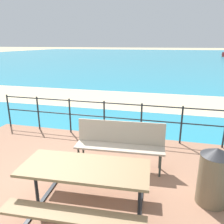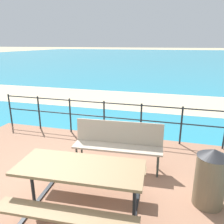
# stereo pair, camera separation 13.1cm
# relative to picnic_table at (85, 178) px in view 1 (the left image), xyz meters

# --- Properties ---
(ground_plane) EXTENTS (240.00, 240.00, 0.00)m
(ground_plane) POSITION_rel_picnic_table_xyz_m (-0.56, 0.40, -0.67)
(ground_plane) COLOR tan
(patio_paving) EXTENTS (6.40, 5.20, 0.06)m
(patio_paving) POSITION_rel_picnic_table_xyz_m (-0.56, 0.40, -0.64)
(patio_paving) COLOR #996B51
(patio_paving) RESTS_ON ground
(sea_water) EXTENTS (90.00, 90.00, 0.01)m
(sea_water) POSITION_rel_picnic_table_xyz_m (-0.56, 40.40, -0.66)
(sea_water) COLOR teal
(sea_water) RESTS_ON ground
(beach_strip) EXTENTS (54.02, 3.67, 0.01)m
(beach_strip) POSITION_rel_picnic_table_xyz_m (-0.56, 7.14, -0.66)
(beach_strip) COLOR beige
(beach_strip) RESTS_ON ground
(picnic_table) EXTENTS (1.86, 1.51, 0.79)m
(picnic_table) POSITION_rel_picnic_table_xyz_m (0.00, 0.00, 0.00)
(picnic_table) COLOR #8C704C
(picnic_table) RESTS_ON patio_paving
(park_bench) EXTENTS (1.76, 0.53, 0.94)m
(park_bench) POSITION_rel_picnic_table_xyz_m (0.19, 1.43, -0.04)
(park_bench) COLOR tan
(park_bench) RESTS_ON patio_paving
(railing_fence) EXTENTS (5.94, 0.04, 0.97)m
(railing_fence) POSITION_rel_picnic_table_xyz_m (-0.56, 2.87, -0.01)
(railing_fence) COLOR #1E2328
(railing_fence) RESTS_ON patio_paving
(trash_bin) EXTENTS (0.46, 0.46, 0.94)m
(trash_bin) POSITION_rel_picnic_table_xyz_m (1.80, 0.72, -0.14)
(trash_bin) COLOR #726047
(trash_bin) RESTS_ON patio_paving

